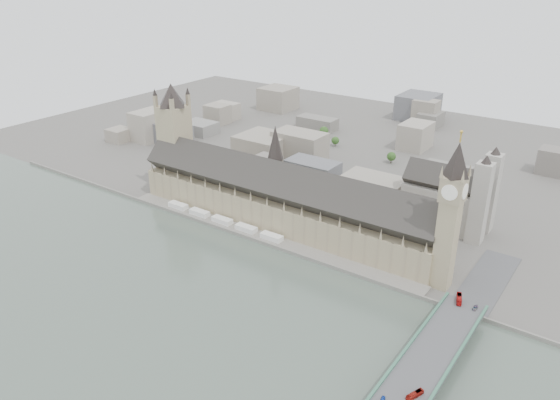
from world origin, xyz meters
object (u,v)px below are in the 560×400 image
Objects in this scene: palace_of_westminster at (281,200)px; elizabeth_tower at (451,206)px; westminster_abbey at (450,198)px; car_blue at (383,400)px; car_approach at (475,308)px; victoria_tower at (175,133)px; red_bus_north at (459,299)px; westminster_bridge at (420,376)px; red_bus_south at (415,395)px.

elizabeth_tower reaches higher than palace_of_westminster.
car_blue is at bearing -78.16° from westminster_abbey.
car_approach is at bearing 69.67° from car_blue.
westminster_abbey is at bearing 107.29° from elizabeth_tower.
victoria_tower reaches higher than red_bus_north.
red_bus_north is at bearing 75.73° from car_blue.
elizabeth_tower is 136.65m from car_blue.
red_bus_north is at bearing -8.97° from victoria_tower.
westminster_bridge is 60.20× the size of car_approach.
palace_of_westminster is 57.64× the size of car_blue.
elizabeth_tower is 128.28m from red_bus_south.
westminster_bridge is (24.00, -95.50, -52.96)m from elizabeth_tower.
car_blue is at bearing -114.39° from red_bus_south.
red_bus_north is 10.74m from car_approach.
victoria_tower is at bearing 176.04° from elizabeth_tower.
victoria_tower reaches higher than palace_of_westminster.
red_bus_south is at bearing -90.51° from car_approach.
westminster_abbey reaches higher than red_bus_north.
elizabeth_tower is 23.38× the size of car_blue.
westminster_abbey reaches higher than car_blue.
red_bus_north is (47.23, -113.23, -13.16)m from westminster_abbey.
palace_of_westminster reaches higher than red_bus_north.
red_bus_south reaches higher than car_approach.
westminster_bridge is 22.10m from red_bus_south.
palace_of_westminster is 2.47× the size of elizabeth_tower.
elizabeth_tower is 62.99m from car_approach.
elizabeth_tower is at bearing 125.33° from red_bus_south.
palace_of_westminster reaches higher than car_approach.
red_bus_south is 15.83m from car_blue.
elizabeth_tower is at bearing -4.85° from palace_of_westminster.
palace_of_westminster reaches higher than red_bus_south.
victoria_tower is 297.60m from car_approach.
westminster_bridge is 69.71m from red_bus_north.
elizabeth_tower reaches higher than westminster_bridge.
palace_of_westminster reaches higher than westminster_bridge.
westminster_bridge is 70.69× the size of car_blue.
car_blue is (155.79, -138.75, -11.67)m from palace_of_westminster.
victoria_tower is at bearing -163.50° from westminster_abbey.
car_approach is at bearing -63.49° from westminster_abbey.
victoria_tower is 244.79m from westminster_abbey.
westminster_bridge is at bearing 125.21° from red_bus_south.
red_bus_north is (20.15, -26.23, -46.16)m from elizabeth_tower.
westminster_abbey is 6.76× the size of red_bus_south.
elizabeth_tower is 56.79m from red_bus_north.
red_bus_south is 2.19× the size of car_blue.
westminster_abbey is at bearing 88.91° from car_blue.
palace_of_westminster is 22.07× the size of red_bus_north.
elizabeth_tower reaches higher than westminster_abbey.
westminster_abbey is 123.39m from red_bus_north.
red_bus_north reaches higher than red_bus_south.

